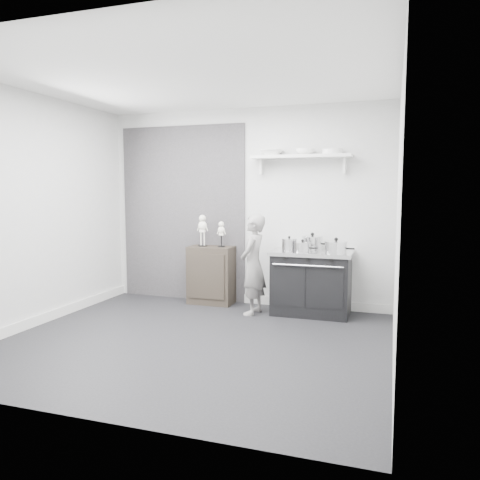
% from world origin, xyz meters
% --- Properties ---
extents(ground, '(4.00, 4.00, 0.00)m').
position_xyz_m(ground, '(0.00, 0.00, 0.00)').
color(ground, black).
rests_on(ground, ground).
extents(room_shell, '(4.02, 3.62, 2.71)m').
position_xyz_m(room_shell, '(-0.09, 0.15, 1.64)').
color(room_shell, '#BABAB7').
rests_on(room_shell, ground).
extents(wall_shelf, '(1.30, 0.26, 0.24)m').
position_xyz_m(wall_shelf, '(0.80, 1.68, 2.01)').
color(wall_shelf, silver).
rests_on(wall_shelf, room_shell).
extents(stove, '(1.02, 0.64, 0.82)m').
position_xyz_m(stove, '(0.99, 1.48, 0.41)').
color(stove, black).
rests_on(stove, ground).
extents(side_cabinet, '(0.62, 0.36, 0.81)m').
position_xyz_m(side_cabinet, '(-0.43, 1.61, 0.40)').
color(side_cabinet, black).
rests_on(side_cabinet, ground).
extents(child, '(0.34, 0.49, 1.28)m').
position_xyz_m(child, '(0.29, 1.24, 0.64)').
color(child, gray).
rests_on(child, ground).
extents(pot_front_left, '(0.28, 0.19, 0.19)m').
position_xyz_m(pot_front_left, '(0.71, 1.41, 0.90)').
color(pot_front_left, silver).
rests_on(pot_front_left, stove).
extents(pot_back_left, '(0.36, 0.27, 0.22)m').
position_xyz_m(pot_back_left, '(0.98, 1.59, 0.91)').
color(pot_back_left, silver).
rests_on(pot_back_left, stove).
extents(pot_front_right, '(0.36, 0.27, 0.20)m').
position_xyz_m(pot_front_right, '(1.31, 1.30, 0.89)').
color(pot_front_right, silver).
rests_on(pot_front_right, stove).
extents(pot_front_center, '(0.29, 0.21, 0.16)m').
position_xyz_m(pot_front_center, '(0.90, 1.31, 0.88)').
color(pot_front_center, silver).
rests_on(pot_front_center, stove).
extents(skeleton_full, '(0.14, 0.09, 0.51)m').
position_xyz_m(skeleton_full, '(-0.56, 1.61, 1.06)').
color(skeleton_full, white).
rests_on(skeleton_full, side_cabinet).
extents(skeleton_torso, '(0.11, 0.07, 0.40)m').
position_xyz_m(skeleton_torso, '(-0.28, 1.61, 1.01)').
color(skeleton_torso, white).
rests_on(skeleton_torso, side_cabinet).
extents(bowl_large, '(0.30, 0.30, 0.07)m').
position_xyz_m(bowl_large, '(0.41, 1.67, 2.08)').
color(bowl_large, white).
rests_on(bowl_large, wall_shelf).
extents(bowl_small, '(0.24, 0.24, 0.08)m').
position_xyz_m(bowl_small, '(0.85, 1.67, 2.08)').
color(bowl_small, white).
rests_on(bowl_small, wall_shelf).
extents(plate_stack, '(0.26, 0.26, 0.06)m').
position_xyz_m(plate_stack, '(1.20, 1.67, 2.07)').
color(plate_stack, white).
rests_on(plate_stack, wall_shelf).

